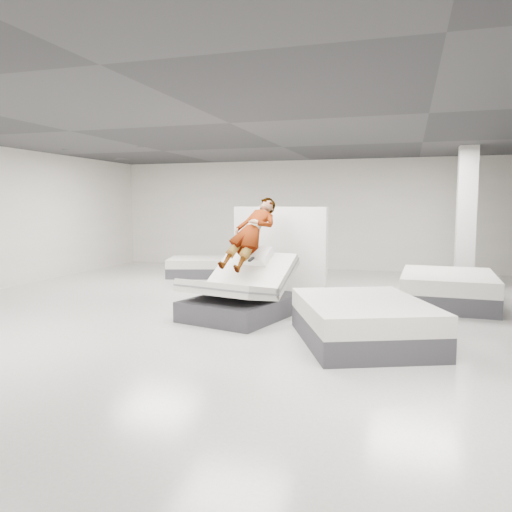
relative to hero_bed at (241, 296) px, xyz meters
name	(u,v)px	position (x,y,z in m)	size (l,w,h in m)	color
room	(230,224)	(-0.08, -0.32, 1.24)	(14.00, 14.04, 3.20)	beige
hero_bed	(241,296)	(0.00, 0.00, 0.00)	(1.87, 2.21, 1.17)	#323136
person	(251,246)	(0.08, 0.31, 0.83)	(0.60, 0.40, 1.65)	slate
remote	(251,259)	(0.20, -0.09, 0.64)	(0.05, 0.14, 0.03)	black
divider_panel	(278,255)	(0.30, 1.36, 0.57)	(2.05, 0.09, 1.87)	silver
flat_bed_right_far	(448,289)	(3.44, 2.12, -0.06)	(1.75, 2.28, 0.61)	#323136
flat_bed_right_near	(363,321)	(2.12, -1.00, -0.07)	(2.33, 2.62, 0.60)	#323136
flat_bed_left_far	(203,267)	(-2.54, 4.28, -0.12)	(2.07, 1.77, 0.48)	#323136
column	(466,218)	(3.92, 4.18, 1.24)	(0.40, 0.40, 3.20)	silver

